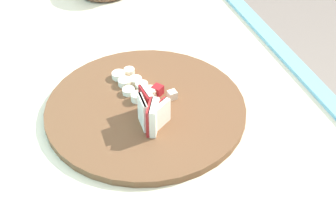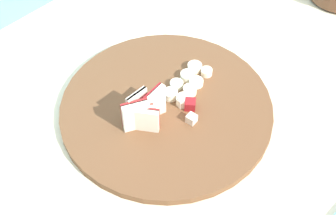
{
  "view_description": "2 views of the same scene",
  "coord_description": "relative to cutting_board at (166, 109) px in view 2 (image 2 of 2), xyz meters",
  "views": [
    {
      "loc": [
        -0.78,
        0.18,
        1.53
      ],
      "look_at": [
        -0.11,
        -0.06,
        0.93
      ],
      "focal_mm": 52.26,
      "sensor_mm": 36.0,
      "label": 1
    },
    {
      "loc": [
        -0.49,
        -0.42,
        1.6
      ],
      "look_at": [
        -0.08,
        -0.03,
        0.92
      ],
      "focal_mm": 52.18,
      "sensor_mm": 36.0,
      "label": 2
    }
  ],
  "objects": [
    {
      "name": "apple_dice_pile",
      "position": [
        0.0,
        -0.02,
        0.02
      ],
      "size": [
        0.08,
        0.09,
        0.02
      ],
      "color": "maroon",
      "rests_on": "cutting_board"
    },
    {
      "name": "apple_wedge_fan",
      "position": [
        -0.05,
        0.0,
        0.04
      ],
      "size": [
        0.09,
        0.06,
        0.06
      ],
      "color": "#A32323",
      "rests_on": "cutting_board"
    },
    {
      "name": "tiled_countertop",
      "position": [
        0.08,
        0.02,
        -0.46
      ],
      "size": [
        1.4,
        0.79,
        0.91
      ],
      "color": "beige",
      "rests_on": "ground"
    },
    {
      "name": "banana_slice_rows",
      "position": [
        0.06,
        0.0,
        0.01
      ],
      "size": [
        0.11,
        0.07,
        0.02
      ],
      "color": "white",
      "rests_on": "cutting_board"
    },
    {
      "name": "tile_backsplash",
      "position": [
        0.08,
        0.43,
        -0.18
      ],
      "size": [
        2.4,
        0.04,
        1.47
      ],
      "primitive_type": "cube",
      "color": "#5BA3C1",
      "rests_on": "ground"
    },
    {
      "name": "cutting_board",
      "position": [
        0.0,
        0.0,
        0.0
      ],
      "size": [
        0.39,
        0.39,
        0.02
      ],
      "primitive_type": "cylinder",
      "color": "brown",
      "rests_on": "tiled_countertop"
    }
  ]
}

